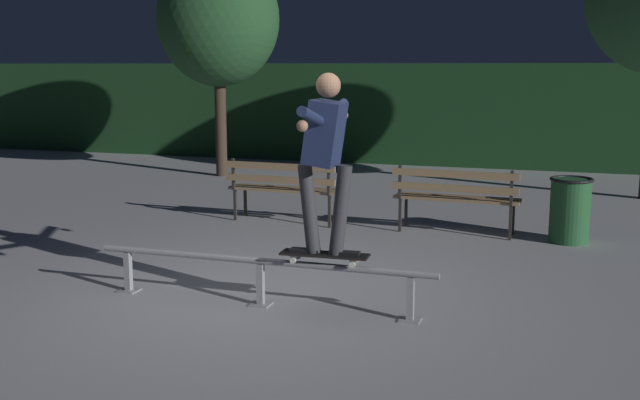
% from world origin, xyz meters
% --- Properties ---
extents(ground_plane, '(90.00, 90.00, 0.00)m').
position_xyz_m(ground_plane, '(0.00, 0.00, 0.00)').
color(ground_plane, '#99999E').
extents(hedge_backdrop, '(24.00, 1.20, 2.20)m').
position_xyz_m(hedge_backdrop, '(0.00, 10.40, 1.10)').
color(hedge_backdrop, '#193D1E').
rests_on(hedge_backdrop, ground).
extents(grind_rail, '(3.23, 0.18, 0.44)m').
position_xyz_m(grind_rail, '(0.00, -0.18, 0.33)').
color(grind_rail, gray).
rests_on(grind_rail, ground).
extents(skateboard, '(0.79, 0.24, 0.09)m').
position_xyz_m(skateboard, '(0.61, -0.18, 0.52)').
color(skateboard, black).
rests_on(skateboard, grind_rail).
extents(skateboarder, '(0.62, 1.41, 1.56)m').
position_xyz_m(skateboarder, '(0.61, -0.18, 1.45)').
color(skateboarder, black).
rests_on(skateboarder, skateboard).
extents(park_bench_leftmost, '(1.62, 0.48, 0.88)m').
position_xyz_m(park_bench_leftmost, '(-1.10, 3.27, 0.54)').
color(park_bench_leftmost, '#282623').
rests_on(park_bench_leftmost, ground).
extents(park_bench_left_center, '(1.62, 0.48, 0.88)m').
position_xyz_m(park_bench_left_center, '(1.26, 3.27, 0.54)').
color(park_bench_left_center, '#282623').
rests_on(park_bench_left_center, ground).
extents(tree_far_left, '(2.33, 2.33, 4.30)m').
position_xyz_m(tree_far_left, '(-3.86, 7.11, 3.01)').
color(tree_far_left, '#3D2D23').
rests_on(tree_far_left, ground).
extents(trash_can, '(0.52, 0.52, 0.80)m').
position_xyz_m(trash_can, '(2.65, 3.29, 0.41)').
color(trash_can, '#23562D').
rests_on(trash_can, ground).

